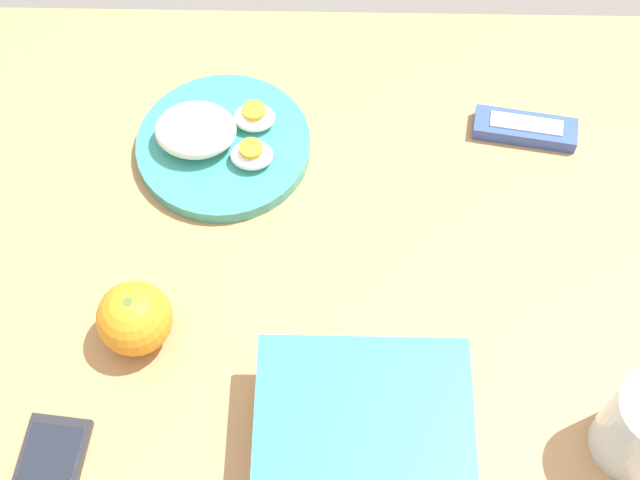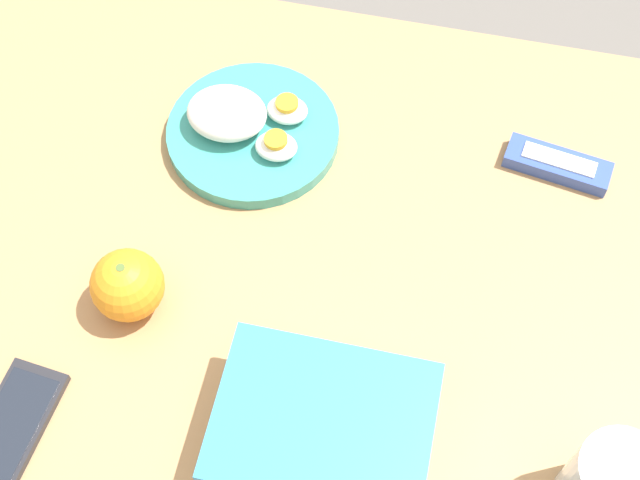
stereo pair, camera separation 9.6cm
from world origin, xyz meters
TOP-DOWN VIEW (x-y plane):
  - ground_plane at (0.00, 0.00)m, footprint 10.00×10.00m
  - table at (0.00, 0.00)m, footprint 1.06×0.80m
  - food_container at (-0.04, 0.18)m, footprint 0.20×0.16m
  - orange_fruit at (0.20, 0.07)m, footprint 0.08×0.08m
  - rice_plate at (0.13, -0.17)m, footprint 0.21×0.21m
  - candy_bar at (-0.23, -0.20)m, footprint 0.13×0.06m

SIDE VIEW (x-z plane):
  - ground_plane at x=0.00m, z-range 0.00..0.00m
  - table at x=0.00m, z-range 0.27..0.97m
  - candy_bar at x=-0.23m, z-range 0.70..0.72m
  - rice_plate at x=0.13m, z-range 0.69..0.75m
  - food_container at x=-0.04m, z-range 0.70..0.77m
  - orange_fruit at x=0.20m, z-range 0.71..0.78m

